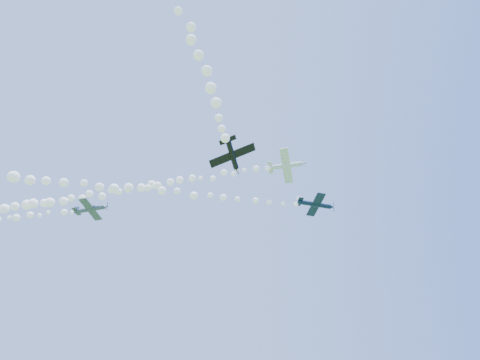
{
  "coord_description": "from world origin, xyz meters",
  "views": [
    {
      "loc": [
        1.28,
        -56.33,
        2.0
      ],
      "look_at": [
        3.15,
        -4.05,
        46.33
      ],
      "focal_mm": 30.0,
      "sensor_mm": 36.0,
      "label": 1
    }
  ],
  "objects_px": {
    "plane_white": "(286,166)",
    "plane_grey": "(91,209)",
    "plane_black": "(232,155)",
    "plane_navy": "(316,204)"
  },
  "relations": [
    {
      "from": "plane_white",
      "to": "plane_grey",
      "type": "relative_size",
      "value": 1.13
    },
    {
      "from": "plane_grey",
      "to": "plane_black",
      "type": "distance_m",
      "value": 34.39
    },
    {
      "from": "plane_grey",
      "to": "plane_black",
      "type": "xyz_separation_m",
      "value": [
        25.72,
        -21.94,
        -6.3
      ]
    },
    {
      "from": "plane_white",
      "to": "plane_black",
      "type": "height_order",
      "value": "plane_white"
    },
    {
      "from": "plane_navy",
      "to": "plane_black",
      "type": "relative_size",
      "value": 1.31
    },
    {
      "from": "plane_grey",
      "to": "plane_black",
      "type": "relative_size",
      "value": 1.13
    },
    {
      "from": "plane_navy",
      "to": "plane_black",
      "type": "xyz_separation_m",
      "value": [
        -16.86,
        -24.1,
        -10.16
      ]
    },
    {
      "from": "plane_white",
      "to": "plane_black",
      "type": "relative_size",
      "value": 1.27
    },
    {
      "from": "plane_black",
      "to": "plane_white",
      "type": "bearing_deg",
      "value": -14.89
    },
    {
      "from": "plane_white",
      "to": "plane_navy",
      "type": "relative_size",
      "value": 0.97
    }
  ]
}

